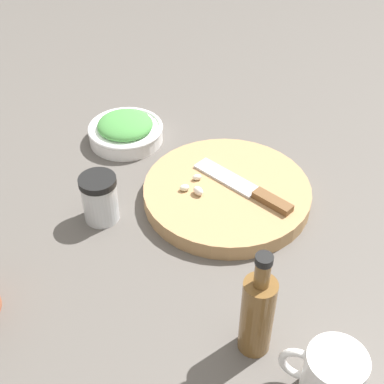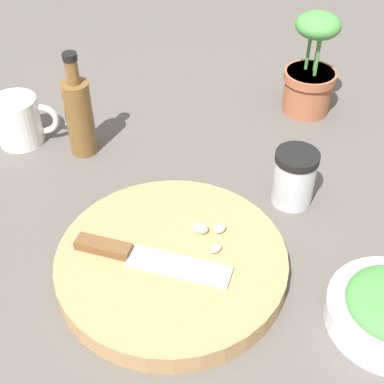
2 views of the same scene
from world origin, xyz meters
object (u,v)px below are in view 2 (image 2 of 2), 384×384
at_px(chef_knife, 142,257).
at_px(cutting_board, 172,263).
at_px(spice_jar, 294,177).
at_px(potted_herb, 311,72).
at_px(coffee_mug, 19,121).
at_px(garlic_cloves, 209,233).
at_px(oil_bottle, 79,115).

bearing_deg(chef_knife, cutting_board, 116.20).
height_order(chef_knife, spice_jar, spice_jar).
bearing_deg(potted_herb, chef_knife, -70.84).
bearing_deg(coffee_mug, garlic_cloves, 14.33).
xyz_separation_m(cutting_board, chef_knife, (-0.02, -0.03, 0.02)).
height_order(coffee_mug, oil_bottle, oil_bottle).
xyz_separation_m(garlic_cloves, potted_herb, (-0.18, 0.37, 0.04)).
height_order(garlic_cloves, spice_jar, spice_jar).
xyz_separation_m(cutting_board, oil_bottle, (-0.31, 0.03, 0.06)).
distance_m(cutting_board, coffee_mug, 0.40).
relative_size(chef_knife, garlic_cloves, 3.15).
bearing_deg(coffee_mug, cutting_board, 5.93).
relative_size(spice_jar, potted_herb, 0.47).
relative_size(oil_bottle, potted_herb, 0.96).
xyz_separation_m(spice_jar, potted_herb, (-0.17, 0.20, 0.03)).
height_order(cutting_board, oil_bottle, oil_bottle).
bearing_deg(spice_jar, potted_herb, 130.10).
xyz_separation_m(cutting_board, garlic_cloves, (0.00, 0.06, 0.02)).
height_order(chef_knife, oil_bottle, oil_bottle).
relative_size(chef_knife, spice_jar, 2.07).
relative_size(cutting_board, chef_knife, 1.66).
relative_size(garlic_cloves, spice_jar, 0.66).
bearing_deg(potted_herb, spice_jar, -49.90).
distance_m(chef_knife, spice_jar, 0.26).
bearing_deg(spice_jar, garlic_cloves, -86.36).
bearing_deg(oil_bottle, spice_jar, 33.20).
bearing_deg(oil_bottle, potted_herb, 71.83).
xyz_separation_m(chef_knife, oil_bottle, (-0.29, 0.07, 0.04)).
bearing_deg(coffee_mug, chef_knife, 1.06).
distance_m(spice_jar, coffee_mug, 0.47).
bearing_deg(potted_herb, garlic_cloves, -63.95).
distance_m(coffee_mug, oil_bottle, 0.12).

